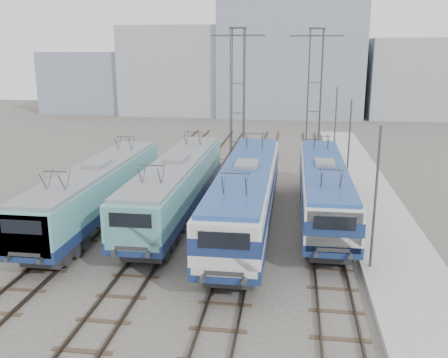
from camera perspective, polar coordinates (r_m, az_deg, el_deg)
ground at (r=23.37m, az=-4.75°, el=-11.40°), size 160.00×160.00×0.00m
platform at (r=30.68m, az=17.75°, el=-5.33°), size 4.00×70.00×0.30m
locomotive_far_left at (r=30.80m, az=-14.33°, el=-1.08°), size 2.74×17.30×3.26m
locomotive_center_left at (r=30.82m, az=-5.50°, el=-0.54°), size 2.84×17.91×3.37m
locomotive_center_right at (r=28.47m, az=2.56°, el=-1.41°), size 2.98×18.83×3.54m
locomotive_far_right at (r=30.93m, az=11.34°, el=-0.77°), size 2.72×17.18×3.23m
catenary_tower_west at (r=42.91m, az=1.56°, el=9.73°), size 4.50×1.20×12.00m
catenary_tower_east at (r=44.67m, az=10.29°, el=9.69°), size 4.50×1.20×12.00m
mast_front at (r=23.77m, az=16.89°, el=-2.49°), size 0.12×0.12×7.00m
mast_mid at (r=35.34m, az=14.04°, el=3.13°), size 0.12×0.12×7.00m
mast_rear at (r=47.12m, az=12.60°, el=5.96°), size 0.12×0.12×7.00m
building_west at (r=84.66m, az=-4.98°, el=12.24°), size 18.00×12.00×14.00m
building_center at (r=82.51m, az=7.63°, el=13.51°), size 22.00×14.00×18.00m
building_east at (r=84.81m, az=21.43°, el=10.65°), size 16.00×12.00×12.00m
building_far_west at (r=89.67m, az=-15.14°, el=10.65°), size 14.00×10.00×10.00m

